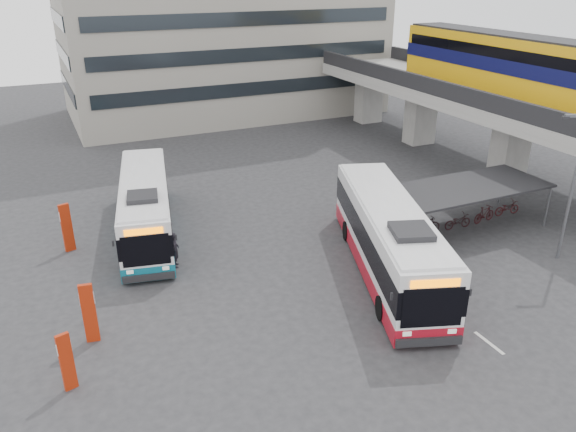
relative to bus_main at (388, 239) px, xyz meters
name	(u,v)px	position (x,y,z in m)	size (l,w,h in m)	color
ground	(356,286)	(-2.08, -0.62, -1.74)	(120.00, 120.00, 0.00)	#28282B
viaduct	(495,84)	(14.92, 9.65, 4.49)	(8.00, 32.00, 9.68)	gray
bike_shelter	(460,204)	(6.42, 2.38, -0.22)	(10.00, 4.00, 2.54)	#595B60
road_markings	(440,305)	(0.42, -3.62, -1.74)	(0.15, 7.60, 0.01)	beige
bus_main	(388,239)	(0.00, 0.00, 0.00)	(6.79, 12.88, 3.75)	white
bus_teal	(146,206)	(-9.68, 9.23, -0.15)	(4.78, 11.88, 3.44)	white
pedestrian	(175,250)	(-9.25, 4.77, -0.82)	(0.67, 0.44, 1.84)	black
lamp_post	(572,180)	(8.63, -2.56, 2.54)	(1.27, 0.59, 7.51)	#595B60
sign_totem_south	(67,361)	(-14.87, -2.42, -0.56)	(0.49, 0.27, 2.29)	#A3230A
sign_totem_mid	(89,312)	(-13.80, 0.13, -0.41)	(0.56, 0.25, 2.58)	#A3230A
sign_totem_north	(67,227)	(-13.86, 8.78, -0.39)	(0.56, 0.30, 2.63)	#A3230A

